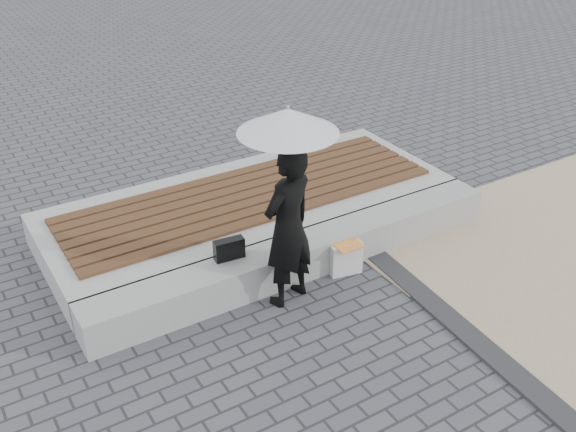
% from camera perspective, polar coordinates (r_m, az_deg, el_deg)
% --- Properties ---
extents(ground, '(80.00, 80.00, 0.00)m').
position_cam_1_polar(ground, '(6.50, 9.01, -11.44)').
color(ground, '#49494E').
rests_on(ground, ground).
extents(edging_band, '(0.61, 5.20, 0.04)m').
position_cam_1_polar(edging_band, '(6.67, 16.88, -11.16)').
color(edging_band, '#2C2C2F').
rests_on(edging_band, ground).
extents(seating_ledge, '(5.00, 0.45, 0.40)m').
position_cam_1_polar(seating_ledge, '(7.39, 1.23, -3.39)').
color(seating_ledge, '#9D9D99').
rests_on(seating_ledge, ground).
extents(timber_platform, '(5.00, 2.00, 0.40)m').
position_cam_1_polar(timber_platform, '(8.28, -3.26, 0.50)').
color(timber_platform, '#ACADA7').
rests_on(timber_platform, ground).
extents(timber_decking, '(4.60, 1.40, 0.04)m').
position_cam_1_polar(timber_decking, '(8.17, -3.31, 1.84)').
color(timber_decking, brown).
rests_on(timber_decking, timber_platform).
extents(woman, '(0.73, 0.58, 1.74)m').
position_cam_1_polar(woman, '(6.60, 0.00, -0.97)').
color(woman, black).
rests_on(woman, ground).
extents(parasol, '(0.95, 0.95, 1.22)m').
position_cam_1_polar(parasol, '(6.10, 0.00, 8.15)').
color(parasol, '#AEAEB3').
rests_on(parasol, ground).
extents(handbag, '(0.33, 0.14, 0.23)m').
position_cam_1_polar(handbag, '(6.95, -5.06, -2.83)').
color(handbag, black).
rests_on(handbag, seating_ledge).
extents(canvas_tote, '(0.38, 0.22, 0.38)m').
position_cam_1_polar(canvas_tote, '(7.39, 4.94, -3.62)').
color(canvas_tote, silver).
rests_on(canvas_tote, ground).
extents(magazine, '(0.31, 0.23, 0.01)m').
position_cam_1_polar(magazine, '(7.25, 5.24, -2.53)').
color(magazine, red).
rests_on(magazine, canvas_tote).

